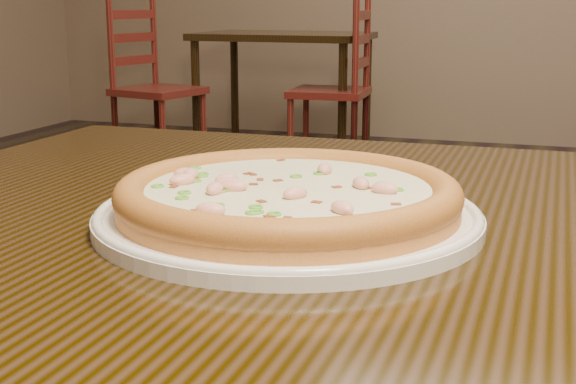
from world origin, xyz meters
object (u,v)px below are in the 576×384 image
(pizza, at_px, (288,195))
(bg_table_left, at_px, (284,49))
(plate, at_px, (288,215))
(chair_a, at_px, (151,89))
(chair_b, at_px, (339,91))
(hero_table, at_px, (428,325))

(pizza, bearing_deg, bg_table_left, 109.02)
(bg_table_left, bearing_deg, plate, -70.97)
(plate, bearing_deg, chair_a, 119.99)
(bg_table_left, relative_size, chair_b, 1.05)
(pizza, height_order, chair_a, chair_a)
(hero_table, xyz_separation_m, chair_a, (-2.14, 3.45, -0.21))
(hero_table, relative_size, plate, 3.52)
(plate, height_order, chair_a, chair_a)
(plate, xyz_separation_m, chair_a, (-2.02, 3.50, -0.32))
(plate, bearing_deg, hero_table, 22.62)
(pizza, height_order, bg_table_left, pizza)
(pizza, relative_size, bg_table_left, 0.30)
(hero_table, height_order, chair_b, chair_b)
(hero_table, height_order, plate, plate)
(hero_table, bearing_deg, plate, -157.38)
(chair_b, bearing_deg, plate, -75.59)
(pizza, xyz_separation_m, chair_a, (-2.02, 3.50, -0.34))
(pizza, relative_size, chair_a, 0.32)
(pizza, bearing_deg, hero_table, 22.67)
(chair_a, relative_size, chair_b, 1.00)
(hero_table, relative_size, chair_b, 1.26)
(plate, relative_size, chair_b, 0.36)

